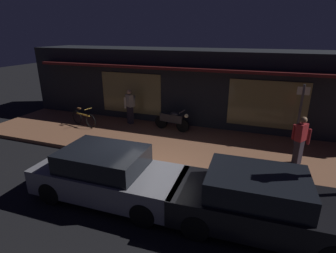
{
  "coord_description": "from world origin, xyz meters",
  "views": [
    {
      "loc": [
        2.97,
        -6.62,
        4.37
      ],
      "look_at": [
        -0.3,
        2.4,
        0.95
      ],
      "focal_mm": 28.32,
      "sensor_mm": 36.0,
      "label": 1
    }
  ],
  "objects_px": {
    "parked_car_far": "(260,203)",
    "bicycle_parked": "(83,118)",
    "sign_post": "(300,111)",
    "motorcycle": "(172,120)",
    "person_bystander": "(300,140)",
    "person_photographer": "(130,106)",
    "parked_car_near": "(108,174)"
  },
  "relations": [
    {
      "from": "person_photographer",
      "to": "parked_car_near",
      "type": "height_order",
      "value": "person_photographer"
    },
    {
      "from": "parked_car_near",
      "to": "parked_car_far",
      "type": "distance_m",
      "value": 3.96
    },
    {
      "from": "bicycle_parked",
      "to": "sign_post",
      "type": "bearing_deg",
      "value": 6.35
    },
    {
      "from": "parked_car_far",
      "to": "person_bystander",
      "type": "bearing_deg",
      "value": 72.56
    },
    {
      "from": "bicycle_parked",
      "to": "person_bystander",
      "type": "height_order",
      "value": "person_bystander"
    },
    {
      "from": "person_bystander",
      "to": "person_photographer",
      "type": "bearing_deg",
      "value": 165.5
    },
    {
      "from": "person_photographer",
      "to": "parked_car_far",
      "type": "xyz_separation_m",
      "value": [
        6.16,
        -5.45,
        -0.32
      ]
    },
    {
      "from": "motorcycle",
      "to": "parked_car_far",
      "type": "xyz_separation_m",
      "value": [
        3.91,
        -5.24,
        0.06
      ]
    },
    {
      "from": "sign_post",
      "to": "person_bystander",
      "type": "bearing_deg",
      "value": -92.87
    },
    {
      "from": "person_bystander",
      "to": "parked_car_near",
      "type": "relative_size",
      "value": 0.4
    },
    {
      "from": "bicycle_parked",
      "to": "parked_car_far",
      "type": "height_order",
      "value": "parked_car_far"
    },
    {
      "from": "motorcycle",
      "to": "bicycle_parked",
      "type": "height_order",
      "value": "motorcycle"
    },
    {
      "from": "motorcycle",
      "to": "person_bystander",
      "type": "height_order",
      "value": "person_bystander"
    },
    {
      "from": "motorcycle",
      "to": "person_photographer",
      "type": "distance_m",
      "value": 2.29
    },
    {
      "from": "person_bystander",
      "to": "sign_post",
      "type": "relative_size",
      "value": 0.7
    },
    {
      "from": "bicycle_parked",
      "to": "person_photographer",
      "type": "xyz_separation_m",
      "value": [
        1.93,
        1.08,
        0.52
      ]
    },
    {
      "from": "person_bystander",
      "to": "parked_car_far",
      "type": "distance_m",
      "value": 3.76
    },
    {
      "from": "sign_post",
      "to": "parked_car_far",
      "type": "bearing_deg",
      "value": -102.64
    },
    {
      "from": "person_photographer",
      "to": "parked_car_far",
      "type": "relative_size",
      "value": 0.4
    },
    {
      "from": "motorcycle",
      "to": "sign_post",
      "type": "bearing_deg",
      "value": 1.91
    },
    {
      "from": "bicycle_parked",
      "to": "person_photographer",
      "type": "relative_size",
      "value": 0.97
    },
    {
      "from": "bicycle_parked",
      "to": "person_bystander",
      "type": "bearing_deg",
      "value": -5.02
    },
    {
      "from": "person_bystander",
      "to": "motorcycle",
      "type": "bearing_deg",
      "value": 161.62
    },
    {
      "from": "motorcycle",
      "to": "person_photographer",
      "type": "relative_size",
      "value": 1.02
    },
    {
      "from": "motorcycle",
      "to": "person_bystander",
      "type": "distance_m",
      "value": 5.32
    },
    {
      "from": "bicycle_parked",
      "to": "parked_car_near",
      "type": "height_order",
      "value": "parked_car_near"
    },
    {
      "from": "bicycle_parked",
      "to": "motorcycle",
      "type": "bearing_deg",
      "value": 11.68
    },
    {
      "from": "person_bystander",
      "to": "sign_post",
      "type": "distance_m",
      "value": 1.91
    },
    {
      "from": "parked_car_far",
      "to": "bicycle_parked",
      "type": "bearing_deg",
      "value": 151.59
    },
    {
      "from": "motorcycle",
      "to": "parked_car_far",
      "type": "height_order",
      "value": "parked_car_far"
    },
    {
      "from": "person_bystander",
      "to": "parked_car_far",
      "type": "xyz_separation_m",
      "value": [
        -1.12,
        -3.57,
        -0.32
      ]
    },
    {
      "from": "person_bystander",
      "to": "sign_post",
      "type": "xyz_separation_m",
      "value": [
        0.09,
        1.84,
        0.48
      ]
    }
  ]
}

